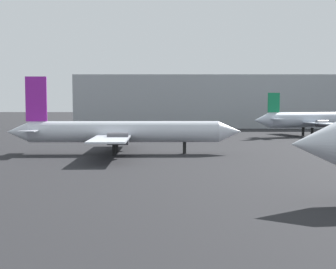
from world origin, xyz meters
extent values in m
cone|color=silver|center=(6.04, 23.84, 4.14)|extent=(4.37, 4.06, 3.57)
cylinder|color=silver|center=(-10.06, 54.05, 2.97)|extent=(25.28, 3.40, 2.85)
cone|color=silver|center=(4.11, 54.36, 2.97)|extent=(3.19, 2.92, 2.85)
cone|color=silver|center=(-24.24, 53.73, 2.97)|extent=(3.19, 2.92, 2.85)
cube|color=silver|center=(-11.32, 54.02, 2.54)|extent=(4.93, 24.26, 0.21)
cube|color=silver|center=(-22.23, 53.78, 3.26)|extent=(2.26, 7.38, 0.14)
cube|color=purple|center=(-21.80, 53.79, 7.37)|extent=(2.80, 0.32, 5.95)
cylinder|color=#4C4C54|center=(-10.67, 58.62, 2.40)|extent=(2.65, 1.63, 1.57)
cylinder|color=#4C4C54|center=(-10.47, 49.44, 2.40)|extent=(2.65, 1.63, 1.57)
cube|color=black|center=(-1.99, 54.22, 0.77)|extent=(0.45, 0.45, 1.55)
cube|color=black|center=(-11.36, 55.76, 0.77)|extent=(0.45, 0.45, 1.55)
cube|color=black|center=(-11.29, 52.27, 0.77)|extent=(0.45, 0.45, 1.55)
cylinder|color=#B2BCCC|center=(24.89, 85.13, 3.37)|extent=(19.10, 8.40, 3.10)
cone|color=#B2BCCC|center=(14.15, 81.92, 3.37)|extent=(4.15, 3.94, 3.10)
cube|color=#B2BCCC|center=(23.98, 84.85, 2.90)|extent=(9.76, 21.12, 0.19)
cube|color=#B2BCCC|center=(16.16, 82.52, 3.68)|extent=(3.70, 6.89, 0.13)
cube|color=#147F4C|center=(16.54, 82.64, 6.83)|extent=(2.49, 0.95, 3.83)
cylinder|color=#4C4C54|center=(23.40, 88.81, 2.75)|extent=(2.67, 2.04, 1.42)
cylinder|color=#4C4C54|center=(25.66, 81.22, 2.75)|extent=(2.67, 2.04, 1.42)
cube|color=black|center=(23.53, 86.37, 0.91)|extent=(0.49, 0.49, 1.82)
cube|color=black|center=(24.43, 83.34, 0.91)|extent=(0.49, 0.49, 1.82)
cube|color=#999EA3|center=(15.35, 120.24, 7.01)|extent=(88.50, 18.22, 14.02)
camera|label=1|loc=(-4.22, -7.21, 7.02)|focal=48.89mm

